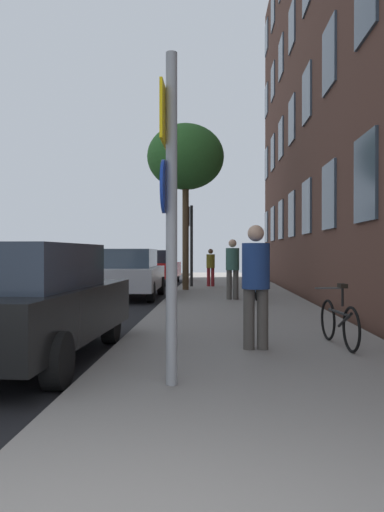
# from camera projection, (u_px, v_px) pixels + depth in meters

# --- Properties ---
(ground_plane) EXTENTS (41.80, 41.80, 0.00)m
(ground_plane) POSITION_uv_depth(u_px,v_px,m) (127.00, 298.00, 16.82)
(ground_plane) COLOR #332D28
(road_asphalt) EXTENTS (7.00, 38.00, 0.01)m
(road_asphalt) POSITION_uv_depth(u_px,v_px,m) (65.00, 298.00, 16.92)
(road_asphalt) COLOR black
(road_asphalt) RESTS_ON ground
(sidewalk) EXTENTS (4.20, 38.00, 0.12)m
(sidewalk) POSITION_uv_depth(u_px,v_px,m) (233.00, 297.00, 16.66)
(sidewalk) COLOR gray
(sidewalk) RESTS_ON ground
(building_facade) EXTENTS (0.56, 27.00, 15.24)m
(building_facade) POSITION_uv_depth(u_px,v_px,m) (316.00, 59.00, 16.00)
(building_facade) COLOR #513328
(building_facade) RESTS_ON ground
(sign_post) EXTENTS (0.16, 0.60, 3.48)m
(sign_post) POSITION_uv_depth(u_px,v_px,m) (169.00, 199.00, 5.31)
(sign_post) COLOR gray
(sign_post) RESTS_ON sidewalk
(traffic_light) EXTENTS (0.43, 0.24, 3.35)m
(traffic_light) POSITION_uv_depth(u_px,v_px,m) (189.00, 231.00, 20.98)
(traffic_light) COLOR black
(traffic_light) RESTS_ON sidewalk
(tree_near) EXTENTS (2.88, 2.88, 6.21)m
(tree_near) POSITION_uv_depth(u_px,v_px,m) (186.00, 158.00, 18.97)
(tree_near) COLOR #4C3823
(tree_near) RESTS_ON sidewalk
(bicycle_0) EXTENTS (0.42, 1.65, 0.94)m
(bicycle_0) POSITION_uv_depth(u_px,v_px,m) (339.00, 322.00, 7.52)
(bicycle_0) COLOR black
(bicycle_0) RESTS_ON sidewalk
(bicycle_1) EXTENTS (0.43, 1.63, 0.93)m
(bicycle_1) POSITION_uv_depth(u_px,v_px,m) (255.00, 289.00, 14.18)
(bicycle_1) COLOR black
(bicycle_1) RESTS_ON sidewalk
(bicycle_2) EXTENTS (0.42, 1.66, 0.98)m
(bicycle_2) POSITION_uv_depth(u_px,v_px,m) (260.00, 284.00, 16.44)
(bicycle_2) COLOR black
(bicycle_2) RESTS_ON sidewalk
(pedestrian_0) EXTENTS (0.52, 0.52, 1.79)m
(pedestrian_0) POSITION_uv_depth(u_px,v_px,m) (256.00, 278.00, 7.26)
(pedestrian_0) COLOR #4C4742
(pedestrian_0) RESTS_ON sidewalk
(pedestrian_1) EXTENTS (0.41, 0.41, 1.79)m
(pedestrian_1) POSITION_uv_depth(u_px,v_px,m) (233.00, 265.00, 15.09)
(pedestrian_1) COLOR #4C4742
(pedestrian_1) RESTS_ON sidewalk
(pedestrian_2) EXTENTS (0.49, 0.49, 1.55)m
(pedestrian_2) POSITION_uv_depth(u_px,v_px,m) (211.00, 265.00, 20.99)
(pedestrian_2) COLOR maroon
(pedestrian_2) RESTS_ON sidewalk
(car_0) EXTENTS (2.06, 4.52, 1.62)m
(car_0) POSITION_uv_depth(u_px,v_px,m) (26.00, 301.00, 6.91)
(car_0) COLOR black
(car_0) RESTS_ON road_asphalt
(car_1) EXTENTS (1.96, 4.53, 1.62)m
(car_1) POSITION_uv_depth(u_px,v_px,m) (130.00, 273.00, 16.66)
(car_1) COLOR #B7B7BC
(car_1) RESTS_ON road_asphalt
(car_2) EXTENTS (2.04, 4.36, 1.62)m
(car_2) POSITION_uv_depth(u_px,v_px,m) (157.00, 266.00, 24.61)
(car_2) COLOR red
(car_2) RESTS_ON road_asphalt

